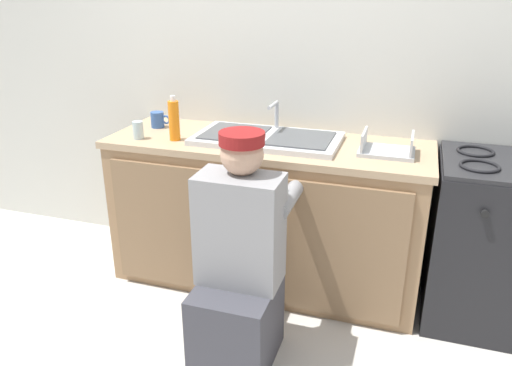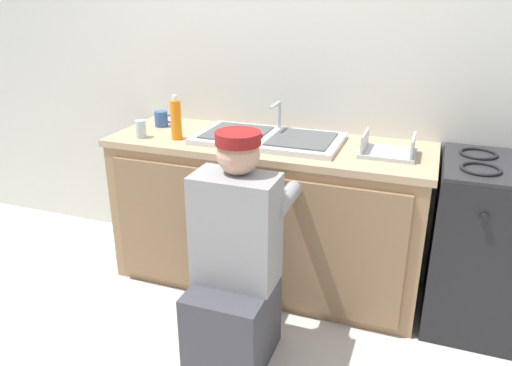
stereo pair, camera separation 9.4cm
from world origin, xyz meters
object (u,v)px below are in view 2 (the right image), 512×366
Objects in this scene: sink_double_basin at (269,138)px; plumber_person at (235,270)px; water_glass at (141,129)px; stove_range at (494,247)px; soap_bottle_orange at (176,119)px; coffee_mug at (162,119)px; dish_rack_tray at (388,151)px.

plumber_person is at bearing -83.78° from sink_double_basin.
sink_double_basin reaches higher than water_glass.
soap_bottle_orange is (-1.72, -0.14, 0.55)m from stove_range.
plumber_person is 1.04m from water_glass.
sink_double_basin is 3.20× the size of soap_bottle_orange.
water_glass is at bearing -174.72° from stove_range.
stove_range is at bearing 5.28° from water_glass.
plumber_person is at bearing -43.94° from soap_bottle_orange.
sink_double_basin is at bearing -5.77° from coffee_mug.
sink_double_basin is at bearing 177.95° from dish_rack_tray.
stove_range is 7.12× the size of coffee_mug.
water_glass is (-0.70, -0.18, 0.03)m from sink_double_basin.
soap_bottle_orange is at bearing -164.51° from sink_double_basin.
sink_double_basin is 2.86× the size of dish_rack_tray.
soap_bottle_orange is (0.21, 0.04, 0.06)m from water_glass.
water_glass is 0.79× the size of coffee_mug.
plumber_person reaches higher than dish_rack_tray.
water_glass is 0.40× the size of soap_bottle_orange.
plumber_person is (-1.15, -0.69, 0.02)m from stove_range.
dish_rack_tray is at bearing -177.89° from stove_range.
stove_range is 3.21× the size of dish_rack_tray.
dish_rack_tray reaches higher than stove_range.
water_glass is 0.36× the size of dish_rack_tray.
dish_rack_tray reaches higher than water_glass.
sink_double_basin reaches higher than stove_range.
sink_double_basin is 0.52m from soap_bottle_orange.
dish_rack_tray is at bearing 6.61° from water_glass.
soap_bottle_orange reaches higher than sink_double_basin.
soap_bottle_orange is (-1.15, -0.11, 0.09)m from dish_rack_tray.
water_glass is (-1.93, -0.18, 0.48)m from stove_range.
sink_double_basin is at bearing 14.34° from water_glass.
dish_rack_tray is 2.22× the size of coffee_mug.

